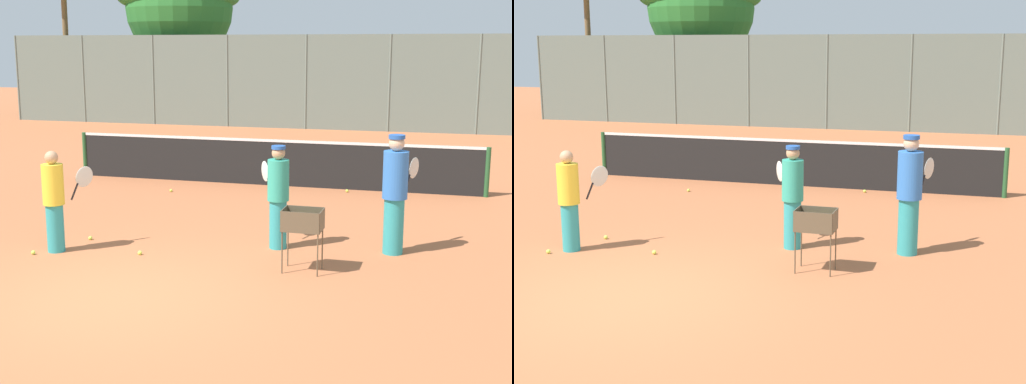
# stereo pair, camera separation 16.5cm
# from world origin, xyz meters

# --- Properties ---
(ground_plane) EXTENTS (80.00, 80.00, 0.00)m
(ground_plane) POSITION_xyz_m (0.00, 0.00, 0.00)
(ground_plane) COLOR #B7663D
(tennis_net) EXTENTS (9.61, 0.10, 1.07)m
(tennis_net) POSITION_xyz_m (0.00, 7.79, 0.56)
(tennis_net) COLOR #26592D
(tennis_net) RESTS_ON ground_plane
(back_fence) EXTENTS (28.48, 0.08, 3.58)m
(back_fence) POSITION_xyz_m (0.00, 19.10, 1.79)
(back_fence) COLOR slate
(back_fence) RESTS_ON ground_plane
(tree_1) EXTENTS (4.60, 4.60, 7.02)m
(tree_1) POSITION_xyz_m (-7.70, 21.64, 4.70)
(tree_1) COLOR brown
(tree_1) RESTS_ON ground_plane
(player_white_outfit) EXTENTS (0.61, 0.75, 1.59)m
(player_white_outfit) POSITION_xyz_m (-1.86, 1.68, 0.82)
(player_white_outfit) COLOR teal
(player_white_outfit) RESTS_ON ground_plane
(player_red_cap) EXTENTS (0.63, 0.75, 1.65)m
(player_red_cap) POSITION_xyz_m (1.43, 2.81, 0.86)
(player_red_cap) COLOR teal
(player_red_cap) RESTS_ON ground_plane
(player_yellow_shirt) EXTENTS (0.54, 0.88, 1.85)m
(player_yellow_shirt) POSITION_xyz_m (3.23, 3.01, 0.96)
(player_yellow_shirt) COLOR teal
(player_yellow_shirt) RESTS_ON ground_plane
(ball_cart) EXTENTS (0.56, 0.41, 0.91)m
(ball_cart) POSITION_xyz_m (2.05, 1.74, 0.69)
(ball_cart) COLOR brown
(ball_cart) RESTS_ON ground_plane
(tennis_ball_0) EXTENTS (0.07, 0.07, 0.07)m
(tennis_ball_0) POSITION_xyz_m (-2.12, 1.41, 0.03)
(tennis_ball_0) COLOR #D1E54C
(tennis_ball_0) RESTS_ON ground_plane
(tennis_ball_1) EXTENTS (0.07, 0.07, 0.07)m
(tennis_ball_1) POSITION_xyz_m (1.83, 7.48, 0.03)
(tennis_ball_1) COLOR #D1E54C
(tennis_ball_1) RESTS_ON ground_plane
(tennis_ball_2) EXTENTS (0.07, 0.07, 0.07)m
(tennis_ball_2) POSITION_xyz_m (-2.79, 3.24, 0.03)
(tennis_ball_2) COLOR #D1E54C
(tennis_ball_2) RESTS_ON ground_plane
(tennis_ball_3) EXTENTS (0.07, 0.07, 0.07)m
(tennis_ball_3) POSITION_xyz_m (-0.53, 1.85, 0.03)
(tennis_ball_3) COLOR #D1E54C
(tennis_ball_3) RESTS_ON ground_plane
(tennis_ball_4) EXTENTS (0.07, 0.07, 0.07)m
(tennis_ball_4) POSITION_xyz_m (-1.92, 6.46, 0.03)
(tennis_ball_4) COLOR #D1E54C
(tennis_ball_4) RESTS_ON ground_plane
(tennis_ball_5) EXTENTS (0.07, 0.07, 0.07)m
(tennis_ball_5) POSITION_xyz_m (-1.69, 2.42, 0.03)
(tennis_ball_5) COLOR #D1E54C
(tennis_ball_5) RESTS_ON ground_plane
(parked_car) EXTENTS (4.20, 1.70, 1.60)m
(parked_car) POSITION_xyz_m (-8.27, 22.46, 0.66)
(parked_car) COLOR #3F4C8C
(parked_car) RESTS_ON ground_plane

